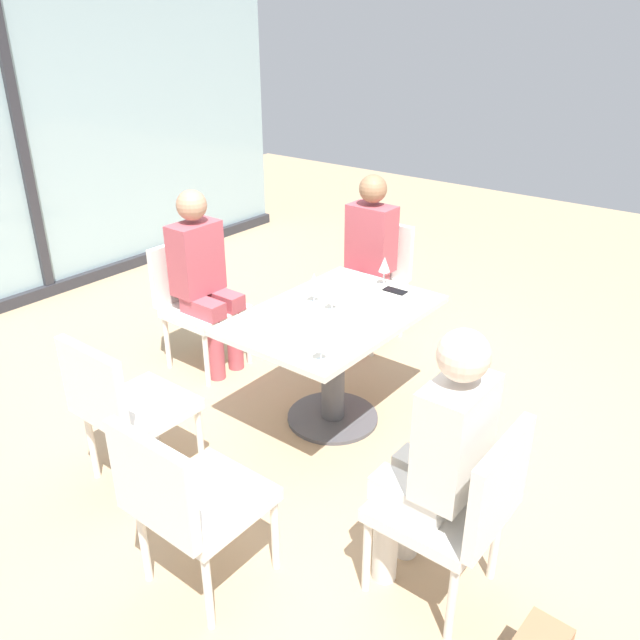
{
  "coord_description": "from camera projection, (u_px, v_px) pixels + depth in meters",
  "views": [
    {
      "loc": [
        -2.68,
        -2.0,
        2.27
      ],
      "look_at": [
        0.0,
        0.1,
        0.65
      ],
      "focal_mm": 36.16,
      "sensor_mm": 36.0,
      "label": 1
    }
  ],
  "objects": [
    {
      "name": "person_far_right",
      "position": [
        366.0,
        253.0,
        4.68
      ],
      "size": [
        0.39,
        0.34,
        1.26
      ],
      "color": "#B24C56",
      "rests_on": "ground_plane"
    },
    {
      "name": "person_front_left",
      "position": [
        439.0,
        453.0,
        2.55
      ],
      "size": [
        0.34,
        0.39,
        1.26
      ],
      "color": "silver",
      "rests_on": "ground_plane"
    },
    {
      "name": "wine_glass_2",
      "position": [
        314.0,
        282.0,
        3.75
      ],
      "size": [
        0.07,
        0.07,
        0.18
      ],
      "color": "silver",
      "rests_on": "dining_table_main"
    },
    {
      "name": "window_wall_backdrop",
      "position": [
        22.0,
        158.0,
        5.26
      ],
      "size": [
        5.72,
        0.1,
        2.7
      ],
      "color": "#9AB7BC",
      "rests_on": "ground_plane"
    },
    {
      "name": "chair_far_right",
      "position": [
        374.0,
        275.0,
        4.85
      ],
      "size": [
        0.5,
        0.46,
        0.87
      ],
      "color": "silver",
      "rests_on": "ground_plane"
    },
    {
      "name": "coffee_cup",
      "position": [
        270.0,
        313.0,
        3.56
      ],
      "size": [
        0.08,
        0.08,
        0.09
      ],
      "primitive_type": "cylinder",
      "color": "white",
      "rests_on": "dining_table_main"
    },
    {
      "name": "wine_glass_3",
      "position": [
        385.0,
        265.0,
        4.0
      ],
      "size": [
        0.07,
        0.07,
        0.18
      ],
      "color": "silver",
      "rests_on": "dining_table_main"
    },
    {
      "name": "wine_glass_0",
      "position": [
        321.0,
        337.0,
        3.11
      ],
      "size": [
        0.07,
        0.07,
        0.18
      ],
      "color": "silver",
      "rests_on": "dining_table_main"
    },
    {
      "name": "chair_far_left",
      "position": [
        124.0,
        403.0,
        3.25
      ],
      "size": [
        0.5,
        0.46,
        0.87
      ],
      "color": "silver",
      "rests_on": "ground_plane"
    },
    {
      "name": "chair_near_window",
      "position": [
        195.0,
        298.0,
        4.45
      ],
      "size": [
        0.46,
        0.51,
        0.87
      ],
      "color": "silver",
      "rests_on": "ground_plane"
    },
    {
      "name": "ground_plane",
      "position": [
        333.0,
        419.0,
        4.0
      ],
      "size": [
        12.0,
        12.0,
        0.0
      ],
      "primitive_type": "plane",
      "color": "tan"
    },
    {
      "name": "chair_front_left",
      "position": [
        459.0,
        504.0,
        2.58
      ],
      "size": [
        0.46,
        0.5,
        0.87
      ],
      "color": "silver",
      "rests_on": "ground_plane"
    },
    {
      "name": "person_near_window",
      "position": [
        203.0,
        274.0,
        4.31
      ],
      "size": [
        0.34,
        0.39,
        1.26
      ],
      "color": "#B24C56",
      "rests_on": "ground_plane"
    },
    {
      "name": "cell_phone_on_table",
      "position": [
        395.0,
        291.0,
        3.96
      ],
      "size": [
        0.07,
        0.14,
        0.01
      ],
      "primitive_type": "cube",
      "rotation": [
        0.0,
        0.0,
        0.0
      ],
      "color": "black",
      "rests_on": "dining_table_main"
    },
    {
      "name": "dining_table_main",
      "position": [
        333.0,
        342.0,
        3.77
      ],
      "size": [
        1.23,
        0.82,
        0.73
      ],
      "color": "silver",
      "rests_on": "ground_plane"
    },
    {
      "name": "wine_glass_1",
      "position": [
        332.0,
        289.0,
        3.65
      ],
      "size": [
        0.07,
        0.07,
        0.18
      ],
      "color": "silver",
      "rests_on": "dining_table_main"
    },
    {
      "name": "chair_side_end",
      "position": [
        187.0,
        498.0,
        2.61
      ],
      "size": [
        0.5,
        0.46,
        0.87
      ],
      "color": "silver",
      "rests_on": "ground_plane"
    }
  ]
}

